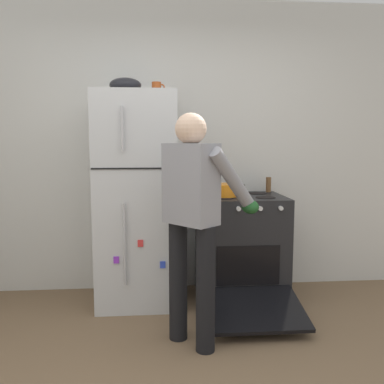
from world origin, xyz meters
name	(u,v)px	position (x,y,z in m)	size (l,w,h in m)	color
kitchen_wall_back	(180,148)	(0.00, 1.95, 1.35)	(6.00, 0.10, 2.70)	silver
refrigerator	(137,199)	(-0.40, 1.57, 0.91)	(0.68, 0.72, 1.82)	silver
stove_range	(241,248)	(0.52, 1.55, 0.46)	(0.76, 1.23, 0.94)	black
person_cook	(195,209)	(0.03, 0.74, 0.96)	(0.68, 0.71, 1.60)	black
red_pot	(224,190)	(0.36, 1.52, 0.99)	(0.35, 0.25, 0.11)	orange
coffee_mug	(157,88)	(-0.22, 1.62, 1.87)	(0.11, 0.08, 0.10)	#B24C1E
pepper_mill	(268,185)	(0.82, 1.77, 1.01)	(0.05, 0.05, 0.14)	brown
mixing_bowl	(125,85)	(-0.48, 1.57, 1.88)	(0.27, 0.27, 0.12)	black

